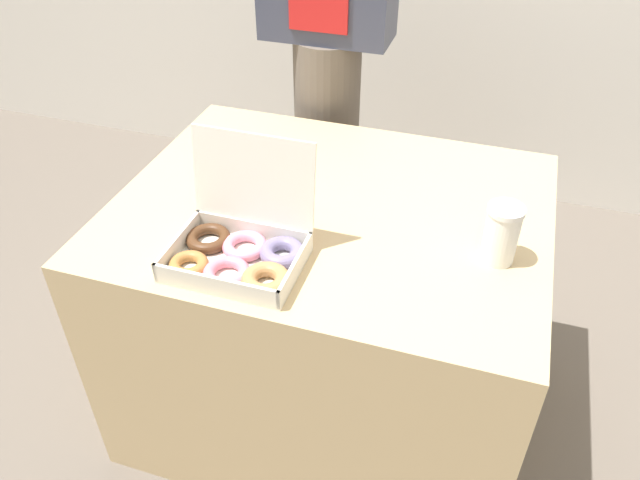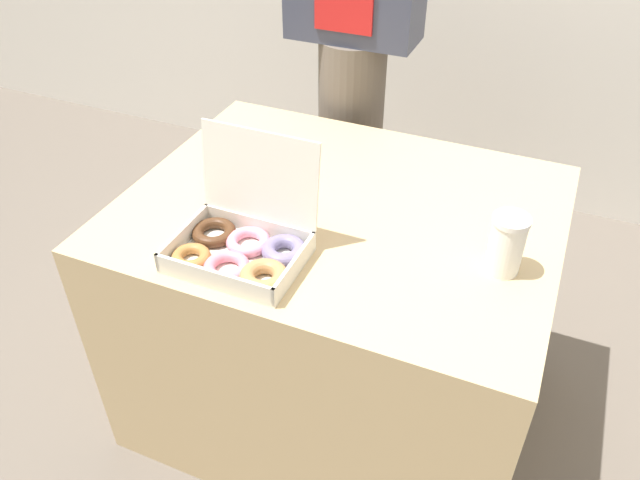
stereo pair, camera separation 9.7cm
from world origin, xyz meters
The scene contains 5 objects.
ground_plane centered at (0.00, 0.00, 0.00)m, with size 14.00×14.00×0.00m, color #665B51.
table centered at (0.00, 0.00, 0.38)m, with size 1.10×0.87×0.76m.
donut_box centered at (-0.12, -0.28, 0.80)m, with size 0.32×0.25×0.27m.
coffee_cup centered at (0.42, -0.09, 0.83)m, with size 0.08×0.08×0.14m.
person_customer centered at (-0.20, 0.60, 1.02)m, with size 0.41×0.23×1.83m.
Camera 2 is at (0.47, -1.23, 1.67)m, focal length 35.00 mm.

